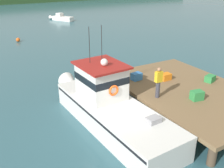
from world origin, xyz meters
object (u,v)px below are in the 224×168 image
object	(u,v)px
main_fishing_boat	(108,105)
moored_boat_mid_harbor	(61,18)
crate_single_by_cleat	(210,79)
crate_stack_near_edge	(197,95)
crate_single_far	(136,76)
crate_stack_mid_dock	(166,77)
mooring_buoy_outer	(18,40)
deckhand_by_the_boat	(158,82)

from	to	relation	value
main_fishing_boat	moored_boat_mid_harbor	bearing A→B (deg)	74.77
crate_single_by_cleat	moored_boat_mid_harbor	distance (m)	31.37
crate_stack_near_edge	moored_boat_mid_harbor	world-z (taller)	crate_stack_near_edge
main_fishing_boat	moored_boat_mid_harbor	distance (m)	31.73
crate_single_far	moored_boat_mid_harbor	xyz separation A→B (m)	(5.47, 28.92, -1.03)
main_fishing_boat	crate_single_by_cleat	xyz separation A→B (m)	(6.48, -0.70, 0.38)
crate_stack_near_edge	crate_single_far	size ratio (longest dim) A/B	1.00
crate_stack_mid_dock	main_fishing_boat	bearing A→B (deg)	-169.44
crate_stack_mid_dock	moored_boat_mid_harbor	bearing A→B (deg)	82.45
crate_stack_near_edge	mooring_buoy_outer	distance (m)	22.32
deckhand_by_the_boat	moored_boat_mid_harbor	world-z (taller)	deckhand_by_the_boat
crate_single_by_cleat	crate_single_far	distance (m)	4.33
moored_boat_mid_harbor	mooring_buoy_outer	world-z (taller)	moored_boat_mid_harbor
crate_stack_near_edge	crate_single_far	xyz separation A→B (m)	(-1.15, 3.72, -0.02)
crate_single_by_cleat	moored_boat_mid_harbor	bearing A→B (deg)	86.61
crate_single_far	crate_stack_mid_dock	bearing A→B (deg)	-29.76
crate_single_far	deckhand_by_the_boat	distance (m)	2.62
crate_stack_near_edge	moored_boat_mid_harbor	xyz separation A→B (m)	(4.32, 32.64, -1.05)
crate_stack_near_edge	moored_boat_mid_harbor	size ratio (longest dim) A/B	0.14
crate_single_by_cleat	crate_stack_mid_dock	bearing A→B (deg)	144.21
main_fishing_boat	crate_single_by_cleat	size ratio (longest dim) A/B	16.49
crate_single_far	crate_stack_mid_dock	size ratio (longest dim) A/B	1.00
moored_boat_mid_harbor	crate_single_far	bearing A→B (deg)	-100.70
crate_single_by_cleat	crate_stack_mid_dock	world-z (taller)	crate_stack_mid_dock
moored_boat_mid_harbor	mooring_buoy_outer	bearing A→B (deg)	-129.33
crate_stack_near_edge	crate_single_far	bearing A→B (deg)	107.14
crate_single_far	moored_boat_mid_harbor	bearing A→B (deg)	79.30
moored_boat_mid_harbor	mooring_buoy_outer	xyz separation A→B (m)	(-8.87, -10.82, -0.16)
crate_stack_mid_dock	mooring_buoy_outer	xyz separation A→B (m)	(-4.92, 18.97, -1.18)
crate_single_far	deckhand_by_the_boat	xyz separation A→B (m)	(-0.41, -2.51, 0.64)
moored_boat_mid_harbor	mooring_buoy_outer	size ratio (longest dim) A/B	9.53
moored_boat_mid_harbor	deckhand_by_the_boat	bearing A→B (deg)	-100.60
mooring_buoy_outer	moored_boat_mid_harbor	bearing A→B (deg)	50.67
crate_single_by_cleat	crate_single_far	world-z (taller)	crate_single_far
crate_single_far	crate_stack_mid_dock	xyz separation A→B (m)	(1.52, -0.87, -0.02)
crate_single_far	mooring_buoy_outer	xyz separation A→B (m)	(-3.40, 18.10, -1.20)
crate_single_far	moored_boat_mid_harbor	world-z (taller)	crate_single_far
moored_boat_mid_harbor	mooring_buoy_outer	distance (m)	13.99
deckhand_by_the_boat	mooring_buoy_outer	size ratio (longest dim) A/B	3.69
crate_stack_near_edge	crate_stack_mid_dock	world-z (taller)	crate_stack_near_edge
deckhand_by_the_boat	mooring_buoy_outer	xyz separation A→B (m)	(-2.99, 20.61, -1.84)
crate_single_by_cleat	moored_boat_mid_harbor	size ratio (longest dim) A/B	0.14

